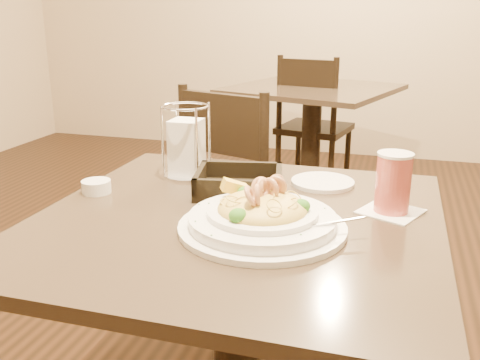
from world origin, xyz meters
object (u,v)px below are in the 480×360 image
(background_table, at_px, (312,125))
(dining_chair_near, at_px, (242,193))
(dining_chair_far, at_px, (312,123))
(drink_glass, at_px, (393,183))
(side_plate, at_px, (323,182))
(napkin_caddy, at_px, (187,146))
(butter_ramekin, at_px, (96,187))
(pasta_bowl, at_px, (262,216))
(bread_basket, at_px, (239,185))
(main_table, at_px, (238,308))

(background_table, distance_m, dining_chair_near, 1.34)
(dining_chair_far, distance_m, drink_glass, 2.28)
(dining_chair_far, distance_m, side_plate, 2.07)
(napkin_caddy, bearing_deg, dining_chair_far, 89.15)
(napkin_caddy, relative_size, butter_ramekin, 2.76)
(drink_glass, bearing_deg, dining_chair_far, 103.51)
(dining_chair_far, xyz_separation_m, butter_ramekin, (-0.20, -2.26, 0.27))
(dining_chair_far, bearing_deg, napkin_caddy, 99.92)
(background_table, height_order, napkin_caddy, napkin_caddy)
(dining_chair_far, height_order, butter_ramekin, dining_chair_far)
(pasta_bowl, distance_m, bread_basket, 0.25)
(main_table, xyz_separation_m, dining_chair_near, (-0.24, 0.85, -0.01))
(bread_basket, height_order, butter_ramekin, bread_basket)
(dining_chair_far, bearing_deg, butter_ramekin, 95.72)
(napkin_caddy, bearing_deg, butter_ramekin, -130.28)
(main_table, height_order, background_table, same)
(bread_basket, xyz_separation_m, side_plate, (0.19, 0.13, -0.02))
(main_table, distance_m, napkin_caddy, 0.47)
(dining_chair_near, relative_size, drink_glass, 5.63)
(main_table, distance_m, side_plate, 0.41)
(dining_chair_far, relative_size, drink_glass, 5.63)
(bread_basket, distance_m, side_plate, 0.24)
(main_table, xyz_separation_m, bread_basket, (-0.04, 0.16, 0.26))
(main_table, distance_m, pasta_bowl, 0.29)
(main_table, height_order, side_plate, side_plate)
(pasta_bowl, xyz_separation_m, butter_ramekin, (-0.47, 0.12, -0.02))
(pasta_bowl, xyz_separation_m, bread_basket, (-0.12, 0.22, -0.01))
(dining_chair_near, relative_size, side_plate, 5.52)
(background_table, distance_m, dining_chair_far, 0.13)
(main_table, bearing_deg, dining_chair_near, 105.70)
(main_table, bearing_deg, dining_chair_far, 94.77)
(bread_basket, bearing_deg, drink_glass, -4.73)
(drink_glass, xyz_separation_m, butter_ramekin, (-0.73, -0.07, -0.05))
(dining_chair_near, bearing_deg, bread_basket, 123.60)
(main_table, xyz_separation_m, dining_chair_far, (-0.19, 2.32, -0.01))
(bread_basket, bearing_deg, side_plate, 34.21)
(pasta_bowl, relative_size, side_plate, 2.31)
(pasta_bowl, height_order, butter_ramekin, pasta_bowl)
(napkin_caddy, bearing_deg, background_table, 88.64)
(drink_glass, distance_m, side_plate, 0.25)
(dining_chair_far, relative_size, butter_ramekin, 12.60)
(side_plate, bearing_deg, drink_glass, -42.08)
(butter_ramekin, bearing_deg, background_table, 84.24)
(dining_chair_near, bearing_deg, butter_ramekin, 96.79)
(dining_chair_near, height_order, dining_chair_far, same)
(dining_chair_far, bearing_deg, pasta_bowl, 107.17)
(side_plate, relative_size, butter_ramekin, 2.28)
(drink_glass, height_order, napkin_caddy, napkin_caddy)
(drink_glass, height_order, butter_ramekin, drink_glass)
(main_table, distance_m, dining_chair_far, 2.32)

